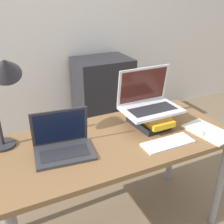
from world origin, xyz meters
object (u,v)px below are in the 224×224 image
object	(u,v)px
book_stack	(150,119)
laptop_on_books	(149,101)
wireless_keyboard	(168,143)
mini_fridge	(103,96)
laptop_left	(63,144)
notepad	(208,131)
mouse	(197,131)
desk_lamp	(4,78)

from	to	relation	value
book_stack	laptop_on_books	world-z (taller)	laptop_on_books
wireless_keyboard	mini_fridge	bearing A→B (deg)	80.79
laptop_left	notepad	xyz separation A→B (m)	(0.87, -0.18, -0.04)
mouse	desk_lamp	xyz separation A→B (m)	(-1.02, 0.32, 0.39)
laptop_left	mini_fridge	distance (m)	1.60
mouse	notepad	size ratio (longest dim) A/B	0.34
laptop_on_books	wireless_keyboard	bearing A→B (deg)	-95.97
laptop_left	laptop_on_books	size ratio (longest dim) A/B	0.90
laptop_on_books	mini_fridge	world-z (taller)	laptop_on_books
book_stack	notepad	distance (m)	0.36
wireless_keyboard	mouse	world-z (taller)	mouse
mini_fridge	wireless_keyboard	bearing A→B (deg)	-99.21
mini_fridge	desk_lamp	bearing A→B (deg)	-131.55
mouse	notepad	xyz separation A→B (m)	(0.07, -0.02, -0.01)
mouse	desk_lamp	bearing A→B (deg)	162.48
laptop_left	book_stack	distance (m)	0.59
laptop_left	mouse	size ratio (longest dim) A/B	3.09
laptop_left	mouse	distance (m)	0.81
laptop_left	mini_fridge	size ratio (longest dim) A/B	0.39
laptop_left	desk_lamp	bearing A→B (deg)	143.54
book_stack	desk_lamp	size ratio (longest dim) A/B	0.52
laptop_on_books	mouse	distance (m)	0.35
laptop_on_books	wireless_keyboard	distance (m)	0.31
mouse	mini_fridge	xyz separation A→B (m)	(0.01, 1.49, -0.32)
mouse	book_stack	bearing A→B (deg)	135.05
book_stack	laptop_left	bearing A→B (deg)	-175.18
wireless_keyboard	book_stack	bearing A→B (deg)	83.12
desk_lamp	laptop_on_books	bearing A→B (deg)	-5.74
laptop_left	mouse	world-z (taller)	laptop_left
book_stack	wireless_keyboard	bearing A→B (deg)	-96.88
wireless_keyboard	notepad	size ratio (longest dim) A/B	0.98
laptop_on_books	notepad	size ratio (longest dim) A/B	1.17
laptop_left	laptop_on_books	bearing A→B (deg)	8.09
wireless_keyboard	mouse	distance (m)	0.24
notepad	mini_fridge	xyz separation A→B (m)	(-0.06, 1.51, -0.31)
desk_lamp	laptop_left	bearing A→B (deg)	-36.46
laptop_on_books	wireless_keyboard	xyz separation A→B (m)	(-0.03, -0.27, -0.15)
desk_lamp	mini_fridge	xyz separation A→B (m)	(1.03, 1.17, -0.70)
desk_lamp	book_stack	bearing A→B (deg)	-8.10
book_stack	laptop_on_books	distance (m)	0.11
wireless_keyboard	desk_lamp	xyz separation A→B (m)	(-0.79, 0.35, 0.40)
desk_lamp	mouse	bearing A→B (deg)	-17.52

